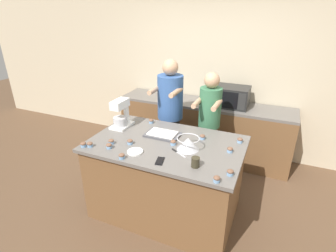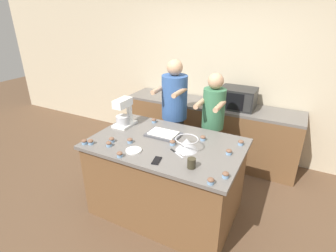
# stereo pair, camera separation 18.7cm
# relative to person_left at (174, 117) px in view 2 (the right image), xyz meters

# --- Properties ---
(ground_plane) EXTENTS (16.00, 16.00, 0.00)m
(ground_plane) POSITION_rel_person_left_xyz_m (0.30, -0.83, -0.90)
(ground_plane) COLOR brown
(back_wall) EXTENTS (10.00, 0.06, 2.70)m
(back_wall) POSITION_rel_person_left_xyz_m (0.30, 1.04, 0.45)
(back_wall) COLOR beige
(back_wall) RESTS_ON ground_plane
(island_counter) EXTENTS (1.71, 1.09, 0.95)m
(island_counter) POSITION_rel_person_left_xyz_m (0.30, -0.83, -0.42)
(island_counter) COLOR brown
(island_counter) RESTS_ON ground_plane
(back_counter) EXTENTS (2.80, 0.60, 0.94)m
(back_counter) POSITION_rel_person_left_xyz_m (0.30, 0.69, -0.43)
(back_counter) COLOR brown
(back_counter) RESTS_ON ground_plane
(person_left) EXTENTS (0.37, 0.52, 1.71)m
(person_left) POSITION_rel_person_left_xyz_m (0.00, 0.00, 0.00)
(person_left) COLOR #232328
(person_left) RESTS_ON ground_plane
(person_right) EXTENTS (0.31, 0.49, 1.59)m
(person_right) POSITION_rel_person_left_xyz_m (0.57, -0.00, -0.05)
(person_right) COLOR brown
(person_right) RESTS_ON ground_plane
(stand_mixer) EXTENTS (0.20, 0.30, 0.36)m
(stand_mixer) POSITION_rel_person_left_xyz_m (-0.39, -0.65, 0.21)
(stand_mixer) COLOR white
(stand_mixer) RESTS_ON island_counter
(mixing_bowl) EXTENTS (0.25, 0.25, 0.13)m
(mixing_bowl) POSITION_rel_person_left_xyz_m (0.58, -0.87, 0.12)
(mixing_bowl) COLOR #BCBCC1
(mixing_bowl) RESTS_ON island_counter
(baking_tray) EXTENTS (0.40, 0.26, 0.04)m
(baking_tray) POSITION_rel_person_left_xyz_m (0.19, -0.68, 0.07)
(baking_tray) COLOR #4C4C51
(baking_tray) RESTS_ON island_counter
(microwave_oven) EXTENTS (0.52, 0.40, 0.31)m
(microwave_oven) POSITION_rel_person_left_xyz_m (0.72, 0.69, 0.19)
(microwave_oven) COLOR black
(microwave_oven) RESTS_ON back_counter
(cell_phone) EXTENTS (0.10, 0.16, 0.01)m
(cell_phone) POSITION_rel_person_left_xyz_m (0.41, -1.21, 0.05)
(cell_phone) COLOR black
(cell_phone) RESTS_ON island_counter
(drinking_glass) EXTENTS (0.08, 0.08, 0.10)m
(drinking_glass) POSITION_rel_person_left_xyz_m (0.75, -1.16, 0.10)
(drinking_glass) COLOR #332D1E
(drinking_glass) RESTS_ON island_counter
(small_plate) EXTENTS (0.17, 0.17, 0.02)m
(small_plate) POSITION_rel_person_left_xyz_m (0.10, -1.16, 0.06)
(small_plate) COLOR white
(small_plate) RESTS_ON island_counter
(knife) EXTENTS (0.20, 0.13, 0.01)m
(knife) POSITION_rel_person_left_xyz_m (0.51, -0.99, 0.05)
(knife) COLOR #BCBCC1
(knife) RESTS_ON island_counter
(cupcake_0) EXTENTS (0.06, 0.06, 0.06)m
(cupcake_0) POSITION_rel_person_left_xyz_m (-0.10, -0.40, 0.08)
(cupcake_0) COLOR #759EC6
(cupcake_0) RESTS_ON island_counter
(cupcake_1) EXTENTS (0.06, 0.06, 0.06)m
(cupcake_1) POSITION_rel_person_left_xyz_m (-0.24, -1.10, 0.08)
(cupcake_1) COLOR #759EC6
(cupcake_1) RESTS_ON island_counter
(cupcake_2) EXTENTS (0.06, 0.06, 0.06)m
(cupcake_2) POSITION_rel_person_left_xyz_m (0.65, -0.58, 0.08)
(cupcake_2) COLOR #759EC6
(cupcake_2) RESTS_ON island_counter
(cupcake_3) EXTENTS (0.06, 0.06, 0.06)m
(cupcake_3) POSITION_rel_person_left_xyz_m (1.08, -1.17, 0.08)
(cupcake_3) COLOR #759EC6
(cupcake_3) RESTS_ON island_counter
(cupcake_4) EXTENTS (0.06, 0.06, 0.06)m
(cupcake_4) POSITION_rel_person_left_xyz_m (-0.41, -1.25, 0.08)
(cupcake_4) COLOR #759EC6
(cupcake_4) RESTS_ON island_counter
(cupcake_5) EXTENTS (0.06, 0.06, 0.06)m
(cupcake_5) POSITION_rel_person_left_xyz_m (-0.05, -1.02, 0.08)
(cupcake_5) COLOR #759EC6
(cupcake_5) RESTS_ON island_counter
(cupcake_6) EXTENTS (0.06, 0.06, 0.06)m
(cupcake_6) POSITION_rel_person_left_xyz_m (0.04, -1.32, 0.08)
(cupcake_6) COLOR #759EC6
(cupcake_6) RESTS_ON island_counter
(cupcake_7) EXTENTS (0.06, 0.06, 0.06)m
(cupcake_7) POSITION_rel_person_left_xyz_m (0.40, -0.85, 0.08)
(cupcake_7) COLOR #759EC6
(cupcake_7) RESTS_ON island_counter
(cupcake_8) EXTENTS (0.06, 0.06, 0.06)m
(cupcake_8) POSITION_rel_person_left_xyz_m (1.00, -1.32, 0.08)
(cupcake_8) COLOR #759EC6
(cupcake_8) RESTS_ON island_counter
(cupcake_9) EXTENTS (0.06, 0.06, 0.06)m
(cupcake_9) POSITION_rel_person_left_xyz_m (1.00, -0.76, 0.08)
(cupcake_9) COLOR #759EC6
(cupcake_9) RESTS_ON island_counter
(cupcake_10) EXTENTS (0.06, 0.06, 0.06)m
(cupcake_10) POSITION_rel_person_left_xyz_m (1.06, -0.50, 0.08)
(cupcake_10) COLOR #759EC6
(cupcake_10) RESTS_ON island_counter
(cupcake_11) EXTENTS (0.06, 0.06, 0.06)m
(cupcake_11) POSITION_rel_person_left_xyz_m (-0.48, -1.28, 0.08)
(cupcake_11) COLOR #759EC6
(cupcake_11) RESTS_ON island_counter
(cupcake_12) EXTENTS (0.06, 0.06, 0.06)m
(cupcake_12) POSITION_rel_person_left_xyz_m (-0.20, -1.19, 0.08)
(cupcake_12) COLOR #759EC6
(cupcake_12) RESTS_ON island_counter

